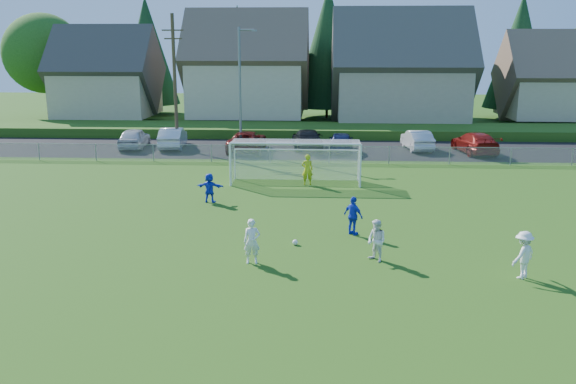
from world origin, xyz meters
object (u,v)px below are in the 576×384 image
at_px(player_white_c, 523,255).
at_px(car_a, 134,138).
at_px(player_white_b, 377,241).
at_px(goalkeeper, 307,170).
at_px(car_b, 173,138).
at_px(player_blue_a, 353,216).
at_px(car_c, 247,141).
at_px(car_e, 341,142).
at_px(car_g, 475,143).
at_px(car_f, 417,140).
at_px(soccer_goal, 296,155).
at_px(player_white_a, 252,241).
at_px(car_d, 307,139).
at_px(player_blue_b, 210,188).
at_px(soccer_ball, 295,242).

height_order(player_white_c, car_a, player_white_c).
height_order(player_white_b, goalkeeper, goalkeeper).
bearing_deg(goalkeeper, car_b, -55.23).
distance_m(player_blue_a, car_c, 21.26).
distance_m(car_e, car_g, 9.80).
relative_size(car_b, car_f, 1.06).
bearing_deg(soccer_goal, car_b, 130.95).
height_order(player_white_a, car_d, player_white_a).
xyz_separation_m(car_d, car_e, (2.54, -1.04, -0.01)).
xyz_separation_m(player_blue_a, car_f, (5.87, 21.45, -0.08)).
height_order(player_white_b, player_blue_a, player_blue_a).
bearing_deg(player_white_a, car_g, 54.32).
height_order(car_c, car_d, car_d).
height_order(car_f, car_g, car_g).
bearing_deg(player_blue_a, player_white_b, 144.84).
height_order(player_white_a, soccer_goal, soccer_goal).
bearing_deg(car_b, car_g, 171.44).
bearing_deg(goalkeeper, car_a, -47.58).
xyz_separation_m(player_blue_b, car_f, (12.89, 16.41, -0.00)).
xyz_separation_m(player_white_b, car_a, (-16.48, 24.18, -0.01)).
bearing_deg(car_c, goalkeeper, 114.76).
xyz_separation_m(goalkeeper, car_d, (-0.30, 12.12, -0.13)).
bearing_deg(player_white_b, soccer_goal, 156.41).
relative_size(player_white_c, car_f, 0.37).
bearing_deg(car_b, soccer_goal, 125.16).
distance_m(car_c, car_d, 4.65).
xyz_separation_m(car_d, car_f, (8.33, 0.12, -0.01)).
bearing_deg(car_f, player_white_b, 72.53).
bearing_deg(player_white_a, player_white_c, -11.43).
xyz_separation_m(player_blue_a, car_b, (-12.84, 21.27, -0.03)).
distance_m(player_white_b, soccer_goal, 13.46).
xyz_separation_m(player_blue_b, car_a, (-8.75, 15.94, 0.03)).
height_order(player_blue_a, car_d, player_blue_a).
bearing_deg(car_d, player_blue_a, 90.90).
bearing_deg(car_d, car_a, -4.17).
bearing_deg(car_e, car_g, -178.99).
relative_size(player_blue_b, car_g, 0.28).
bearing_deg(player_white_b, car_f, 129.26).
bearing_deg(soccer_ball, car_g, 60.52).
relative_size(player_blue_a, car_f, 0.36).
xyz_separation_m(player_white_b, player_white_c, (4.88, -1.39, 0.05)).
xyz_separation_m(car_a, car_f, (21.64, 0.47, -0.03)).
xyz_separation_m(player_white_a, car_f, (9.74, 25.10, -0.09)).
height_order(player_blue_b, soccer_goal, soccer_goal).
height_order(player_white_a, car_f, player_white_a).
height_order(player_white_b, car_e, player_white_b).
relative_size(goalkeeper, car_g, 0.33).
xyz_separation_m(soccer_ball, car_d, (-0.08, 22.82, 0.65)).
bearing_deg(player_white_a, car_e, 74.94).
xyz_separation_m(player_blue_a, goalkeeper, (-2.16, 9.21, 0.06)).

